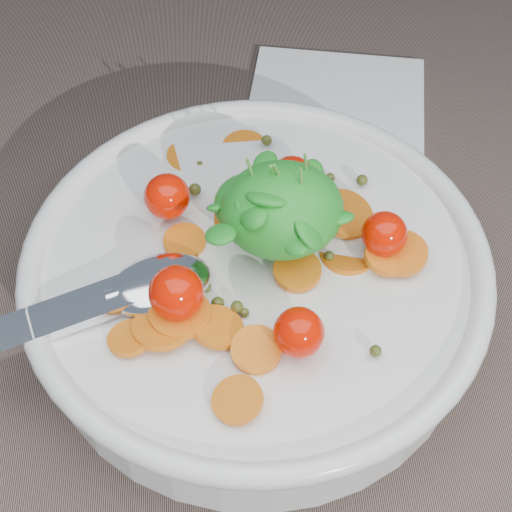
{
  "coord_description": "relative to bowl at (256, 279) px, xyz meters",
  "views": [
    {
      "loc": [
        -0.01,
        -0.28,
        0.43
      ],
      "look_at": [
        0.01,
        0.01,
        0.06
      ],
      "focal_mm": 55.0,
      "sensor_mm": 36.0,
      "label": 1
    }
  ],
  "objects": [
    {
      "name": "ground",
      "position": [
        -0.01,
        -0.01,
        -0.03
      ],
      "size": [
        6.0,
        6.0,
        0.0
      ],
      "primitive_type": "plane",
      "color": "#725D52",
      "rests_on": "ground"
    },
    {
      "name": "bowl",
      "position": [
        0.0,
        0.0,
        0.0
      ],
      "size": [
        0.31,
        0.29,
        0.12
      ],
      "color": "white",
      "rests_on": "ground"
    },
    {
      "name": "napkin",
      "position": [
        0.08,
        0.2,
        -0.03
      ],
      "size": [
        0.16,
        0.15,
        0.01
      ],
      "primitive_type": "cube",
      "rotation": [
        0.0,
        0.0,
        -0.19
      ],
      "color": "white",
      "rests_on": "ground"
    }
  ]
}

